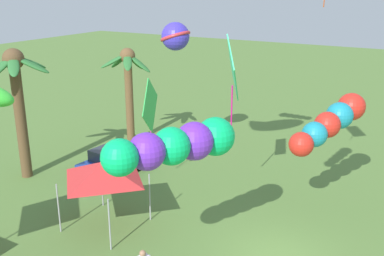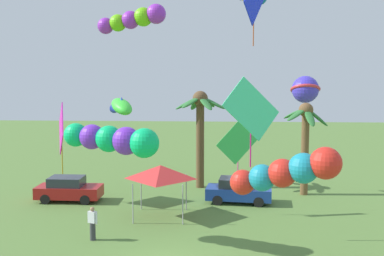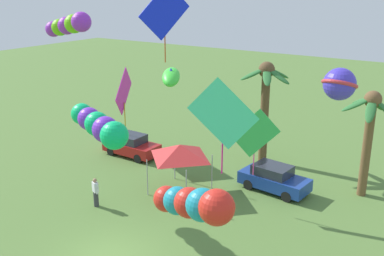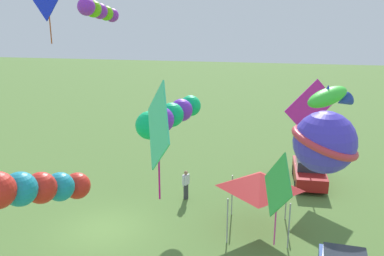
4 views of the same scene
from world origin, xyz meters
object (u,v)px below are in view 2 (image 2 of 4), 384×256
Objects in this scene: palm_tree_0 at (305,130)px; kite_tube_0 at (134,19)px; kite_tube_7 at (113,139)px; kite_tube_9 at (288,172)px; festival_tent at (161,172)px; kite_diamond_6 at (61,129)px; parked_car_0 at (69,189)px; kite_ball_5 at (305,89)px; kite_fish_1 at (121,107)px; palm_tree_1 at (200,119)px; kite_diamond_4 at (238,142)px; kite_diamond_10 at (254,2)px; spectator_0 at (93,223)px; parked_car_1 at (238,190)px; kite_diamond_2 at (251,110)px.

palm_tree_0 is 2.24× the size of kite_tube_0.
kite_tube_7 is 7.87m from kite_tube_9.
kite_diamond_6 is at bearing 157.36° from festival_tent.
kite_tube_7 is (4.77, -7.08, 0.40)m from kite_diamond_6.
kite_tube_7 is at bearing -58.28° from parked_car_0.
kite_tube_9 is at bearing -103.73° from kite_ball_5.
kite_fish_1 is 3.82m from kite_diamond_6.
kite_tube_9 is (8.48, -10.51, -1.70)m from kite_fish_1.
kite_fish_1 is at bearing 7.36° from kite_diamond_6.
palm_tree_1 is 2.50× the size of kite_tube_0.
kite_diamond_4 is 9.92m from kite_diamond_10.
kite_diamond_4 is at bearing -133.42° from palm_tree_0.
spectator_0 is at bearing -61.14° from kite_diamond_6.
palm_tree_0 is 0.90× the size of palm_tree_1.
kite_tube_0 reaches higher than kite_tube_9.
kite_tube_0 is (-4.39, -10.20, 9.01)m from parked_car_1.
spectator_0 is (-11.36, -9.14, -3.40)m from palm_tree_0.
kite_diamond_6 is at bearing -172.64° from kite_fish_1.
palm_tree_0 is 14.44m from kite_diamond_10.
kite_tube_9 reaches higher than parked_car_1.
kite_diamond_2 is (7.35, -6.52, 0.31)m from kite_fish_1.
festival_tent is 1.09× the size of kite_fish_1.
kite_tube_7 is (-10.17, -9.74, 0.65)m from palm_tree_0.
palm_tree_0 is 1.47× the size of parked_car_1.
kite_tube_0 is 0.64× the size of kite_diamond_2.
kite_diamond_2 is 0.90× the size of kite_tube_7.
kite_tube_0 reaches higher than kite_tube_7.
kite_tube_0 is 1.04× the size of kite_diamond_10.
kite_tube_0 is at bearing -118.83° from kite_diamond_4.
kite_diamond_6 is at bearing 137.82° from kite_diamond_10.
kite_tube_0 is at bearing 177.10° from kite_tube_9.
palm_tree_0 reaches higher than kite_tube_9.
palm_tree_1 reaches higher than kite_diamond_6.
kite_ball_5 reaches higher than kite_tube_7.
kite_diamond_10 is at bearing -24.25° from spectator_0.
palm_tree_1 reaches higher than parked_car_1.
kite_ball_5 is (6.02, -5.43, 2.18)m from palm_tree_1.
kite_diamond_2 is at bearing -87.66° from parked_car_1.
parked_car_0 is 1.37× the size of festival_tent.
kite_diamond_4 is (6.92, 4.45, 3.25)m from spectator_0.
kite_tube_9 is at bearing -102.92° from palm_tree_0.
spectator_0 is 0.35× the size of kite_tube_7.
festival_tent is at bearing 121.87° from kite_diamond_10.
parked_car_0 is at bearing 149.52° from kite_diamond_2.
palm_tree_0 is 2.32× the size of kite_diamond_10.
kite_diamond_2 is (10.63, -6.26, 5.35)m from parked_car_0.
kite_diamond_6 reaches higher than kite_tube_7.
parked_car_1 is 1.53× the size of kite_tube_0.
parked_car_0 is at bearing -175.40° from kite_fish_1.
kite_diamond_6 reaches higher than parked_car_0.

